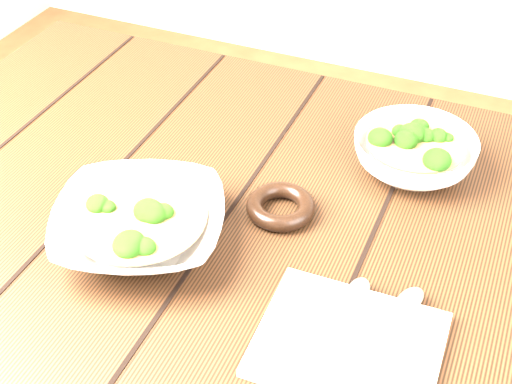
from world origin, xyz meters
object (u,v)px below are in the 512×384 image
at_px(trivet, 281,206).
at_px(table, 247,269).
at_px(soup_bowl_front, 140,225).
at_px(napkin, 348,344).
at_px(soup_bowl_back, 414,152).

bearing_deg(trivet, table, -165.11).
height_order(soup_bowl_front, napkin, soup_bowl_front).
distance_m(soup_bowl_back, napkin, 0.36).
distance_m(soup_bowl_front, soup_bowl_back, 0.42).
xyz_separation_m(soup_bowl_front, napkin, (0.31, -0.06, -0.02)).
distance_m(soup_bowl_front, napkin, 0.32).
relative_size(trivet, napkin, 0.47).
height_order(soup_bowl_back, napkin, soup_bowl_back).
relative_size(soup_bowl_back, napkin, 1.07).
bearing_deg(table, trivet, 14.89).
height_order(soup_bowl_front, soup_bowl_back, same).
xyz_separation_m(trivet, napkin, (0.16, -0.19, -0.01)).
bearing_deg(soup_bowl_back, soup_bowl_front, -134.79).
bearing_deg(table, soup_bowl_front, -132.30).
bearing_deg(table, napkin, -40.75).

